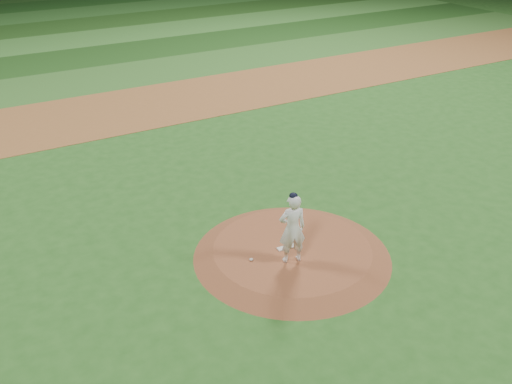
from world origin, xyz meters
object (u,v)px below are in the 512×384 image
(rosin_bag, at_px, (251,259))
(pitching_rubber, at_px, (289,247))
(pitcher_on_mound, at_px, (292,228))
(pitchers_mound, at_px, (292,252))

(rosin_bag, bearing_deg, pitching_rubber, 1.38)
(rosin_bag, height_order, pitcher_on_mound, pitcher_on_mound)
(pitcher_on_mound, bearing_deg, rosin_bag, 149.75)
(pitching_rubber, relative_size, rosin_bag, 6.35)
(pitchers_mound, bearing_deg, pitcher_on_mound, -125.65)
(pitching_rubber, distance_m, rosin_bag, 1.22)
(pitching_rubber, height_order, rosin_bag, rosin_bag)
(pitchers_mound, height_order, rosin_bag, rosin_bag)
(pitchers_mound, bearing_deg, pitching_rubber, 125.66)
(rosin_bag, xyz_separation_m, pitcher_on_mound, (0.93, -0.54, 0.98))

